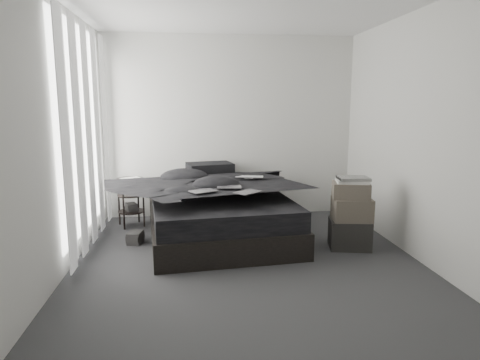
{
  "coord_description": "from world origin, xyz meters",
  "views": [
    {
      "loc": [
        -0.56,
        -4.12,
        1.64
      ],
      "look_at": [
        0.0,
        0.8,
        0.75
      ],
      "focal_mm": 32.0,
      "sensor_mm": 36.0,
      "label": 1
    }
  ],
  "objects": [
    {
      "name": "floor",
      "position": [
        0.0,
        0.0,
        0.0
      ],
      "size": [
        3.6,
        4.2,
        0.01
      ],
      "primitive_type": "cube",
      "color": "#343436",
      "rests_on": "ground"
    },
    {
      "name": "wall_back",
      "position": [
        0.0,
        2.1,
        1.3
      ],
      "size": [
        3.6,
        0.01,
        2.6
      ],
      "primitive_type": "cube",
      "color": "silver",
      "rests_on": "ground"
    },
    {
      "name": "wall_front",
      "position": [
        0.0,
        -2.1,
        1.3
      ],
      "size": [
        3.6,
        0.01,
        2.6
      ],
      "primitive_type": "cube",
      "color": "silver",
      "rests_on": "ground"
    },
    {
      "name": "wall_left",
      "position": [
        -1.8,
        0.0,
        1.3
      ],
      "size": [
        0.01,
        4.2,
        2.6
      ],
      "primitive_type": "cube",
      "color": "silver",
      "rests_on": "ground"
    },
    {
      "name": "wall_right",
      "position": [
        1.8,
        0.0,
        1.3
      ],
      "size": [
        0.01,
        4.2,
        2.6
      ],
      "primitive_type": "cube",
      "color": "silver",
      "rests_on": "ground"
    },
    {
      "name": "window_left",
      "position": [
        -1.78,
        0.9,
        1.35
      ],
      "size": [
        0.02,
        2.0,
        2.3
      ],
      "primitive_type": "cube",
      "color": "white",
      "rests_on": "wall_left"
    },
    {
      "name": "curtain_left",
      "position": [
        -1.73,
        0.9,
        1.28
      ],
      "size": [
        0.06,
        2.12,
        2.48
      ],
      "primitive_type": "cube",
      "color": "white",
      "rests_on": "wall_left"
    },
    {
      "name": "bed",
      "position": [
        -0.24,
        1.02,
        0.15
      ],
      "size": [
        1.87,
        2.34,
        0.3
      ],
      "primitive_type": "cube",
      "rotation": [
        0.0,
        0.0,
        0.11
      ],
      "color": "black",
      "rests_on": "floor"
    },
    {
      "name": "mattress",
      "position": [
        -0.24,
        1.02,
        0.41
      ],
      "size": [
        1.8,
        2.27,
        0.23
      ],
      "primitive_type": "cube",
      "rotation": [
        0.0,
        0.0,
        0.11
      ],
      "color": "black",
      "rests_on": "bed"
    },
    {
      "name": "duvet",
      "position": [
        -0.24,
        0.97,
        0.65
      ],
      "size": [
        1.8,
        2.02,
        0.25
      ],
      "primitive_type": "imported",
      "rotation": [
        0.0,
        0.0,
        0.11
      ],
      "color": "black",
      "rests_on": "mattress"
    },
    {
      "name": "pillow_lower",
      "position": [
        -0.39,
        1.85,
        0.6
      ],
      "size": [
        0.7,
        0.51,
        0.15
      ],
      "primitive_type": "cube",
      "rotation": [
        0.0,
        0.0,
        0.11
      ],
      "color": "black",
      "rests_on": "mattress"
    },
    {
      "name": "pillow_upper",
      "position": [
        -0.31,
        1.84,
        0.74
      ],
      "size": [
        0.69,
        0.54,
        0.14
      ],
      "primitive_type": "cube",
      "rotation": [
        0.0,
        0.0,
        0.21
      ],
      "color": "black",
      "rests_on": "pillow_lower"
    },
    {
      "name": "laptop",
      "position": [
        0.15,
        1.12,
        0.8
      ],
      "size": [
        0.39,
        0.29,
        0.03
      ],
      "primitive_type": "imported",
      "rotation": [
        0.0,
        0.0,
        -0.21
      ],
      "color": "silver",
      "rests_on": "duvet"
    },
    {
      "name": "comic_a",
      "position": [
        -0.44,
        0.41,
        0.79
      ],
      "size": [
        0.33,
        0.29,
        0.01
      ],
      "primitive_type": "cube",
      "rotation": [
        0.0,
        0.0,
        0.49
      ],
      "color": "black",
      "rests_on": "duvet"
    },
    {
      "name": "comic_b",
      "position": [
        -0.14,
        0.61,
        0.79
      ],
      "size": [
        0.29,
        0.21,
        0.01
      ],
      "primitive_type": "cube",
      "rotation": [
        0.0,
        0.0,
        -0.1
      ],
      "color": "black",
      "rests_on": "duvet"
    },
    {
      "name": "comic_c",
      "position": [
        0.03,
        0.31,
        0.8
      ],
      "size": [
        0.32,
        0.32,
        0.01
      ],
      "primitive_type": "cube",
      "rotation": [
        0.0,
        0.0,
        0.72
      ],
      "color": "black",
      "rests_on": "duvet"
    },
    {
      "name": "side_stand",
      "position": [
        -1.39,
        1.63,
        0.32
      ],
      "size": [
        0.46,
        0.46,
        0.64
      ],
      "primitive_type": "cylinder",
      "rotation": [
        0.0,
        0.0,
        0.38
      ],
      "color": "black",
      "rests_on": "floor"
    },
    {
      "name": "papers",
      "position": [
        -1.37,
        1.62,
        0.65
      ],
      "size": [
        0.31,
        0.29,
        0.01
      ],
      "primitive_type": "cube",
      "rotation": [
        0.0,
        0.0,
        0.55
      ],
      "color": "white",
      "rests_on": "side_stand"
    },
    {
      "name": "floor_books",
      "position": [
        -1.25,
        0.86,
        0.08
      ],
      "size": [
        0.19,
        0.24,
        0.15
      ],
      "primitive_type": "cube",
      "rotation": [
        0.0,
        0.0,
        -0.2
      ],
      "color": "black",
      "rests_on": "floor"
    },
    {
      "name": "box_lower",
      "position": [
        1.22,
        0.42,
        0.17
      ],
      "size": [
        0.51,
        0.43,
        0.33
      ],
      "primitive_type": "cube",
      "rotation": [
        0.0,
        0.0,
        -0.2
      ],
      "color": "black",
      "rests_on": "floor"
    },
    {
      "name": "box_mid",
      "position": [
        1.23,
        0.41,
        0.46
      ],
      "size": [
        0.46,
        0.38,
        0.25
      ],
      "primitive_type": "cube",
      "rotation": [
        0.0,
        0.0,
        -0.13
      ],
      "color": "#554D43",
      "rests_on": "box_lower"
    },
    {
      "name": "box_upper",
      "position": [
        1.21,
        0.42,
        0.68
      ],
      "size": [
        0.47,
        0.41,
        0.18
      ],
      "primitive_type": "cube",
      "rotation": [
        0.0,
        0.0,
        -0.25
      ],
      "color": "#554D43",
      "rests_on": "box_mid"
    },
    {
      "name": "art_book_white",
      "position": [
        1.22,
        0.42,
        0.78
      ],
      "size": [
        0.39,
        0.34,
        0.03
      ],
      "primitive_type": "cube",
      "rotation": [
        0.0,
        0.0,
        -0.2
      ],
      "color": "silver",
      "rests_on": "box_upper"
    },
    {
      "name": "art_book_snake",
      "position": [
        1.23,
        0.41,
        0.81
      ],
      "size": [
        0.36,
        0.29,
        0.03
      ],
      "primitive_type": "cube",
      "rotation": [
        0.0,
        0.0,
        -0.09
      ],
      "color": "silver",
      "rests_on": "art_book_white"
    }
  ]
}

